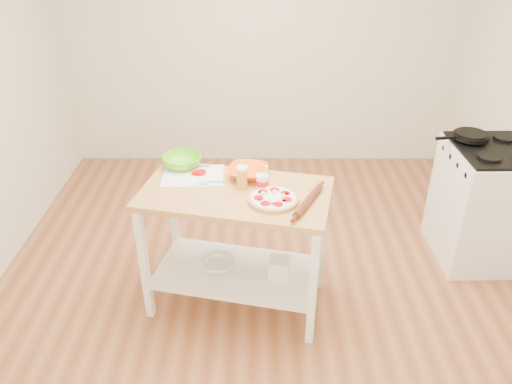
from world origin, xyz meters
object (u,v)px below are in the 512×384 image
at_px(gas_stove, 483,203).
at_px(shelf_glass_bowl, 218,264).
at_px(pizza, 273,199).
at_px(green_bowl, 182,162).
at_px(cutting_board, 193,175).
at_px(orange_bowl, 248,172).
at_px(spatula, 210,182).
at_px(rolling_pin, 308,201).
at_px(prep_island, 236,224).
at_px(beer_pint, 242,177).
at_px(skillet, 470,136).
at_px(shelf_bin, 279,267).
at_px(yogurt_tub, 262,182).
at_px(knife, 184,167).

bearing_deg(gas_stove, shelf_glass_bowl, -166.35).
xyz_separation_m(pizza, green_bowl, (-0.61, 0.46, 0.03)).
distance_m(cutting_board, orange_bowl, 0.37).
relative_size(spatula, rolling_pin, 0.39).
height_order(prep_island, beer_pint, beer_pint).
xyz_separation_m(skillet, beer_pint, (-1.68, -0.65, -0.00)).
bearing_deg(shelf_bin, gas_stove, 20.71).
bearing_deg(beer_pint, prep_island, -134.68).
distance_m(beer_pint, yogurt_tub, 0.13).
distance_m(gas_stove, orange_bowl, 1.89).
height_order(skillet, green_bowl, skillet).
relative_size(prep_island, green_bowl, 4.87).
height_order(knife, shelf_glass_bowl, knife).
xyz_separation_m(skillet, green_bowl, (-2.10, -0.36, -0.03)).
height_order(spatula, yogurt_tub, yogurt_tub).
bearing_deg(spatula, shelf_bin, -13.74).
relative_size(spatula, shelf_glass_bowl, 0.64).
relative_size(prep_island, skillet, 3.18).
bearing_deg(prep_island, green_bowl, 138.55).
bearing_deg(beer_pint, orange_bowl, 76.06).
bearing_deg(beer_pint, cutting_board, 155.36).
distance_m(green_bowl, rolling_pin, 0.96).
relative_size(cutting_board, orange_bowl, 1.54).
height_order(prep_island, cutting_board, cutting_board).
distance_m(knife, yogurt_tub, 0.60).
distance_m(orange_bowl, shelf_bin, 0.68).
distance_m(skillet, rolling_pin, 1.54).
distance_m(green_bowl, shelf_glass_bowl, 0.75).
distance_m(yogurt_tub, rolling_pin, 0.33).
distance_m(pizza, yogurt_tub, 0.17).
bearing_deg(pizza, green_bowl, 143.23).
xyz_separation_m(knife, rolling_pin, (0.80, -0.46, 0.01)).
relative_size(cutting_board, beer_pint, 2.79).
height_order(prep_island, orange_bowl, orange_bowl).
xyz_separation_m(yogurt_tub, rolling_pin, (0.27, -0.19, -0.03)).
distance_m(cutting_board, spatula, 0.17).
height_order(green_bowl, beer_pint, beer_pint).
relative_size(yogurt_tub, shelf_bin, 1.32).
xyz_separation_m(gas_stove, rolling_pin, (-1.43, -0.71, 0.45)).
bearing_deg(gas_stove, knife, -174.54).
xyz_separation_m(cutting_board, yogurt_tub, (0.46, -0.17, 0.04)).
relative_size(knife, orange_bowl, 1.02).
bearing_deg(yogurt_tub, rolling_pin, -34.22).
bearing_deg(beer_pint, yogurt_tub, -7.31).
relative_size(prep_island, orange_bowl, 4.90).
height_order(gas_stove, orange_bowl, gas_stove).
relative_size(prep_island, cutting_board, 3.19).
bearing_deg(beer_pint, skillet, 21.22).
bearing_deg(spatula, yogurt_tub, -7.34).
relative_size(orange_bowl, shelf_glass_bowl, 1.12).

